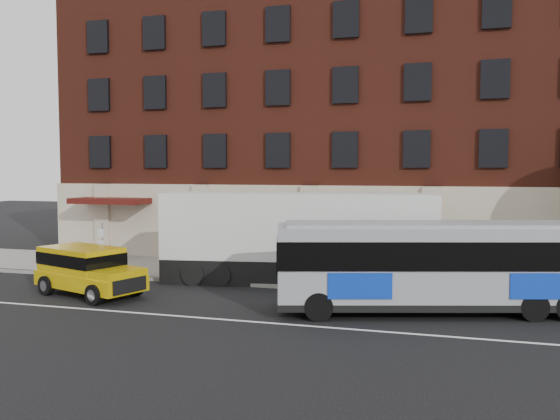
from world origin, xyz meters
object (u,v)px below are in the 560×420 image
(sign_pole, at_px, (102,246))
(yellow_suv, at_px, (86,268))
(city_bus, at_px, (444,263))
(shipping_container, at_px, (298,239))

(sign_pole, relative_size, yellow_suv, 0.49)
(city_bus, relative_size, shipping_container, 0.98)
(yellow_suv, bearing_deg, shipping_container, 32.63)
(city_bus, bearing_deg, sign_pole, 169.98)
(city_bus, distance_m, shipping_container, 7.32)
(sign_pole, bearing_deg, shipping_container, 7.49)
(city_bus, relative_size, yellow_suv, 2.32)
(sign_pole, relative_size, city_bus, 0.21)
(yellow_suv, relative_size, shipping_container, 0.42)
(sign_pole, height_order, city_bus, city_bus)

